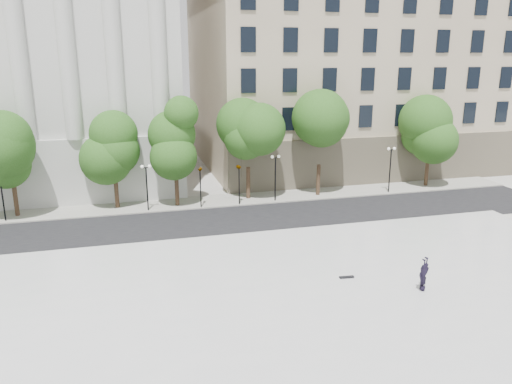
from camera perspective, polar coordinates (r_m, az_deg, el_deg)
The scene contains 12 objects.
ground at distance 24.34m, azimuth 5.16°, elevation -16.77°, with size 160.00×160.00×0.00m, color beige.
plaza at distance 26.68m, azimuth 2.92°, elevation -13.09°, with size 44.00×22.00×0.45m, color silver.
street at distance 40.14m, azimuth -3.62°, elevation -3.46°, with size 60.00×8.00×0.02m, color black.
far_sidewalk at distance 45.76m, azimuth -5.10°, elevation -1.06°, with size 60.00×4.00×0.12m, color #ACAA9F.
building_west at distance 58.69m, azimuth -25.18°, elevation 13.89°, with size 31.50×27.65×25.60m.
building_east at distance 64.33m, azimuth 10.53°, elevation 13.48°, with size 36.00×26.15×23.00m.
traffic_light_west at distance 43.06m, azimuth -6.43°, elevation 2.80°, with size 0.92×1.65×4.16m.
traffic_light_east at distance 43.66m, azimuth -1.96°, elevation 3.14°, with size 1.03×1.78×4.21m.
person_lying at distance 29.28m, azimuth 18.47°, elevation -10.15°, with size 0.69×0.45×1.90m, color black.
skateboard at distance 29.82m, azimuth 10.31°, elevation -9.55°, with size 0.87×0.22×0.09m, color black.
street_trees at distance 44.22m, azimuth -6.55°, elevation 5.26°, with size 47.34×5.02×7.90m.
lamp_posts at distance 43.68m, azimuth -4.80°, elevation 2.16°, with size 35.05×0.28×4.55m.
Camera 1 is at (-7.30, -19.31, 12.90)m, focal length 35.00 mm.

